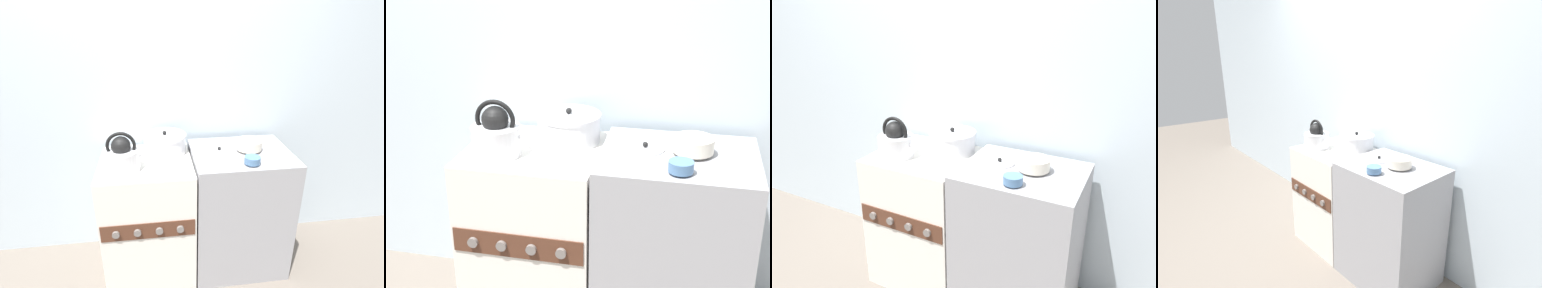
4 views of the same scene
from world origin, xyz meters
TOP-DOWN VIEW (x-y plane):
  - wall_back at (0.00, 0.61)m, footprint 7.00×0.06m
  - stove at (0.00, 0.27)m, footprint 0.59×0.56m
  - counter at (0.63, 0.27)m, footprint 0.65×0.53m
  - kettle at (-0.13, 0.17)m, footprint 0.25×0.21m
  - cooking_pot at (0.13, 0.39)m, footprint 0.29×0.29m
  - enamel_bowl at (0.68, 0.28)m, footprint 0.17×0.17m
  - small_ceramic_bowl at (0.64, 0.08)m, footprint 0.10×0.10m
  - loose_pot_lid at (0.48, 0.29)m, footprint 0.17×0.17m

SIDE VIEW (x-z plane):
  - stove at x=0.00m, z-range 0.00..0.86m
  - counter at x=0.63m, z-range 0.00..0.89m
  - loose_pot_lid at x=0.48m, z-range 0.88..0.92m
  - small_ceramic_bowl at x=0.64m, z-range 0.90..0.95m
  - cooking_pot at x=0.13m, z-range 0.85..1.01m
  - enamel_bowl at x=0.68m, z-range 0.90..0.97m
  - kettle at x=-0.13m, z-range 0.83..1.08m
  - wall_back at x=0.00m, z-range 0.00..2.50m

